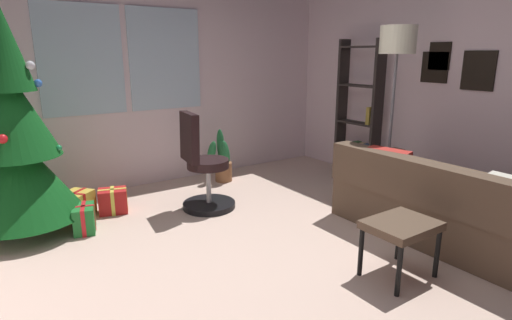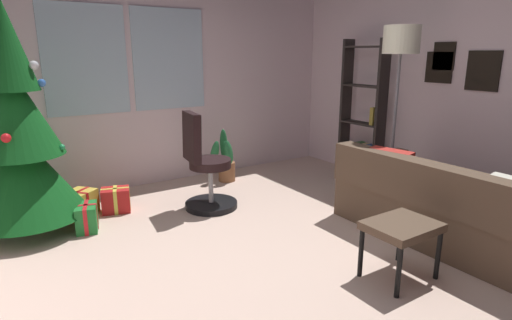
{
  "view_description": "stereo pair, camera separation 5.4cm",
  "coord_description": "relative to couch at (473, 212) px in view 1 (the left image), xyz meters",
  "views": [
    {
      "loc": [
        -1.9,
        -2.33,
        1.62
      ],
      "look_at": [
        -0.24,
        0.1,
        0.86
      ],
      "focal_mm": 29.07,
      "sensor_mm": 36.0,
      "label": 1
    },
    {
      "loc": [
        -1.86,
        -2.36,
        1.62
      ],
      "look_at": [
        -0.24,
        0.1,
        0.86
      ],
      "focal_mm": 29.07,
      "sensor_mm": 36.0,
      "label": 2
    }
  ],
  "objects": [
    {
      "name": "gift_box_gold",
      "position": [
        -2.78,
        2.55,
        -0.14
      ],
      "size": [
        0.44,
        0.42,
        0.26
      ],
      "color": "gold",
      "rests_on": "ground_plane"
    },
    {
      "name": "holiday_tree",
      "position": [
        -3.22,
        2.39,
        0.59
      ],
      "size": [
        1.02,
        1.02,
        2.55
      ],
      "color": "#4C331E",
      "rests_on": "ground_plane"
    },
    {
      "name": "gift_box_red",
      "position": [
        -2.43,
        2.46,
        -0.14
      ],
      "size": [
        0.33,
        0.29,
        0.26
      ],
      "color": "red",
      "rests_on": "ground_plane"
    },
    {
      "name": "floor_lamp",
      "position": [
        0.18,
        1.07,
        1.35
      ],
      "size": [
        0.37,
        0.37,
        1.89
      ],
      "color": "slate",
      "rests_on": "ground_plane"
    },
    {
      "name": "ground_plane",
      "position": [
        -1.59,
        0.6,
        -0.31
      ],
      "size": [
        4.87,
        5.2,
        0.1
      ],
      "primitive_type": "cube",
      "color": "beige"
    },
    {
      "name": "wall_right_with_frames",
      "position": [
        0.89,
        0.6,
        1.14
      ],
      "size": [
        0.12,
        5.2,
        2.8
      ],
      "color": "silver",
      "rests_on": "ground_plane"
    },
    {
      "name": "wall_back_with_windows",
      "position": [
        -1.61,
        3.25,
        1.14
      ],
      "size": [
        4.87,
        0.12,
        2.8
      ],
      "color": "silver",
      "rests_on": "ground_plane"
    },
    {
      "name": "footstool",
      "position": [
        -1.05,
        -0.03,
        0.11
      ],
      "size": [
        0.5,
        0.4,
        0.44
      ],
      "color": "brown",
      "rests_on": "ground_plane"
    },
    {
      "name": "couch",
      "position": [
        0.0,
        0.0,
        0.0
      ],
      "size": [
        1.61,
        2.09,
        0.76
      ],
      "color": "brown",
      "rests_on": "ground_plane"
    },
    {
      "name": "bookshelf",
      "position": [
        0.63,
        1.92,
        0.52
      ],
      "size": [
        0.18,
        0.64,
        1.79
      ],
      "color": "black",
      "rests_on": "ground_plane"
    },
    {
      "name": "gift_box_green",
      "position": [
        -2.79,
        2.13,
        -0.14
      ],
      "size": [
        0.25,
        0.32,
        0.26
      ],
      "color": "#1E722D",
      "rests_on": "ground_plane"
    },
    {
      "name": "potted_plant",
      "position": [
        -0.94,
        2.78,
        0.02
      ],
      "size": [
        0.35,
        0.3,
        0.67
      ],
      "color": "brown",
      "rests_on": "ground_plane"
    },
    {
      "name": "office_chair",
      "position": [
        -1.6,
        2.02,
        0.15
      ],
      "size": [
        0.56,
        0.56,
        1.04
      ],
      "color": "black",
      "rests_on": "ground_plane"
    }
  ]
}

